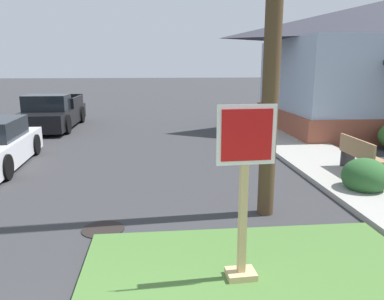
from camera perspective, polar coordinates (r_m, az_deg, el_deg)
The scene contains 6 objects.
sidewalk_strip at distance 8.77m, azimuth 27.04°, elevation -5.95°, with size 2.20×15.57×0.12m, color #9E9B93.
stop_sign at distance 4.53m, azimuth 7.85°, elevation -7.36°, with size 0.69×0.30×2.16m.
manhole_cover at distance 6.52m, azimuth -13.36°, elevation -11.64°, with size 0.70×0.70×0.02m, color black.
pickup_truck_black at distance 17.19m, azimuth -20.49°, elevation 5.13°, with size 2.05×5.07×1.48m.
street_bench at distance 9.78m, azimuth 24.21°, elevation -0.63°, with size 0.41×1.54×0.85m.
shrub_by_curb at distance 8.69m, azimuth 24.78°, elevation -3.64°, with size 0.95×0.95×0.77m, color #2B592B.
Camera 1 is at (0.68, -1.74, 2.67)m, focal length 35.11 mm.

